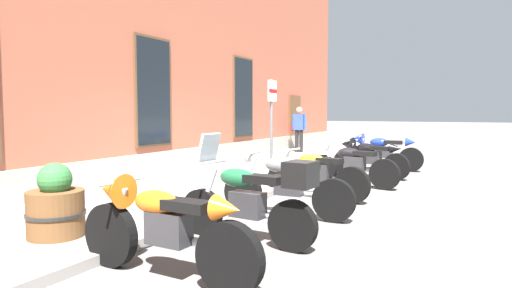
{
  "coord_description": "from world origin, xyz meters",
  "views": [
    {
      "loc": [
        -7.88,
        -3.58,
        1.64
      ],
      "look_at": [
        1.15,
        1.11,
        0.89
      ],
      "focal_mm": 30.71,
      "sensor_mm": 36.0,
      "label": 1
    }
  ],
  "objects": [
    {
      "name": "motorcycle_orange_sport",
      "position": [
        -4.57,
        -0.79,
        0.55
      ],
      "size": [
        0.62,
        2.19,
        1.01
      ],
      "color": "black",
      "rests_on": "ground_plane"
    },
    {
      "name": "lane_stripe",
      "position": [
        0.0,
        -3.2,
        0.0
      ],
      "size": [
        31.43,
        0.12,
        0.01
      ],
      "primitive_type": "cube",
      "color": "silver",
      "rests_on": "ground_plane"
    },
    {
      "name": "ground_plane",
      "position": [
        0.0,
        0.0,
        0.0
      ],
      "size": [
        140.0,
        140.0,
        0.0
      ],
      "primitive_type": "plane",
      "color": "#565451"
    },
    {
      "name": "sidewalk",
      "position": [
        0.0,
        1.6,
        0.06
      ],
      "size": [
        31.43,
        3.19,
        0.12
      ],
      "primitive_type": "cube",
      "color": "gray",
      "rests_on": "ground_plane"
    },
    {
      "name": "motorcycle_yellow_naked",
      "position": [
        -0.09,
        -0.79,
        0.47
      ],
      "size": [
        0.62,
        2.12,
        0.92
      ],
      "color": "black",
      "rests_on": "ground_plane"
    },
    {
      "name": "parking_sign",
      "position": [
        0.57,
        0.43,
        1.56
      ],
      "size": [
        0.36,
        0.07,
        2.21
      ],
      "color": "#4C4C51",
      "rests_on": "sidewalk"
    },
    {
      "name": "motorcycle_black_naked",
      "position": [
        1.61,
        -1.04,
        0.47
      ],
      "size": [
        0.66,
        2.1,
        0.92
      ],
      "color": "black",
      "rests_on": "ground_plane"
    },
    {
      "name": "motorcycle_blue_sport",
      "position": [
        4.67,
        -1.01,
        0.56
      ],
      "size": [
        0.62,
        2.19,
        1.03
      ],
      "color": "black",
      "rests_on": "ground_plane"
    },
    {
      "name": "motorcycle_black_sport",
      "position": [
        3.14,
        -1.02,
        0.54
      ],
      "size": [
        0.72,
        2.01,
        0.99
      ],
      "color": "black",
      "rests_on": "ground_plane"
    },
    {
      "name": "motorcycle_green_touring",
      "position": [
        -3.15,
        -1.07,
        0.57
      ],
      "size": [
        0.62,
        1.98,
        1.36
      ],
      "color": "black",
      "rests_on": "ground_plane"
    },
    {
      "name": "motorcycle_grey_naked",
      "position": [
        -1.66,
        -0.86,
        0.49
      ],
      "size": [
        0.62,
        2.19,
        1.0
      ],
      "color": "black",
      "rests_on": "ground_plane"
    },
    {
      "name": "pedestrian_blue_top",
      "position": [
        7.5,
        2.58,
        1.08
      ],
      "size": [
        0.23,
        0.66,
        1.7
      ],
      "color": "black",
      "rests_on": "sidewalk"
    },
    {
      "name": "barrel_planter",
      "position": [
        -4.35,
        1.0,
        0.49
      ],
      "size": [
        0.7,
        0.7,
        0.9
      ],
      "color": "brown",
      "rests_on": "sidewalk"
    }
  ]
}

